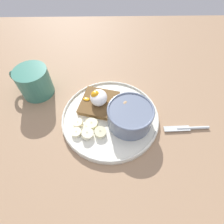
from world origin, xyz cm
name	(u,v)px	position (x,y,z in cm)	size (l,w,h in cm)	color
ground_plane	(112,120)	(0.00, 0.00, 1.00)	(120.00, 120.00, 2.00)	#977556
plate	(112,117)	(0.00, 0.00, 2.80)	(26.99, 26.99, 1.60)	silver
oatmeal_bowl	(132,116)	(1.90, 5.12, 5.91)	(11.99, 11.99, 5.59)	slate
toast_slice	(101,103)	(-4.27, -3.16, 3.81)	(12.38, 12.38, 1.44)	brown
poached_egg	(100,97)	(-4.30, -3.32, 6.20)	(5.56, 7.13, 3.82)	white
banana_slice_front	(89,134)	(5.92, -5.93, 3.85)	(3.54, 3.73, 1.99)	#EEE6C2
banana_slice_left	(80,123)	(2.45, -8.69, 3.57)	(3.50, 3.55, 1.27)	beige
banana_slice_back	(93,123)	(2.62, -5.05, 3.50)	(4.71, 4.71, 1.06)	beige
banana_slice_right	(78,132)	(5.29, -8.78, 3.57)	(3.64, 3.68, 1.29)	#F0E6BD
banana_slice_inner	(102,132)	(5.50, -2.62, 3.76)	(4.06, 3.97, 1.74)	beige
coffee_mug	(36,82)	(-10.54, -22.57, 6.44)	(9.58, 12.76, 8.65)	#397967
knife	(189,128)	(3.88, 20.63, 2.40)	(1.81, 12.33, 0.80)	silver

